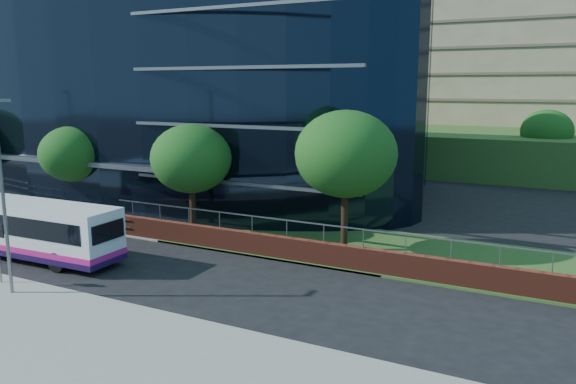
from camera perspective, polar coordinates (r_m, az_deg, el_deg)
The scene contains 10 objects.
far_forecourt at distance 43.45m, azimuth -21.86°, elevation -1.42°, with size 50.00×8.00×0.10m, color gray.
grass_verge at distance 29.09m, azimuth 21.39°, elevation -7.14°, with size 36.00×8.00×0.12m, color #2D511E.
glass_office at distance 48.30m, azimuth -12.01°, elevation 9.77°, with size 44.00×23.10×16.00m.
retaining_wall at distance 26.09m, azimuth 11.77°, elevation -7.37°, with size 34.00×0.40×2.11m.
tree_far_b at distance 39.60m, azimuth -21.04°, elevation 3.63°, with size 4.29×4.29×6.05m.
tree_far_c at distance 32.44m, azimuth -9.81°, elevation 3.35°, with size 4.62×4.62×6.51m.
tree_far_d at distance 28.85m, azimuth 5.88°, elevation 3.85°, with size 5.28×5.28×7.44m.
tree_dist_e at distance 56.90m, azimuth 24.80°, elevation 5.64°, with size 4.62×4.62×6.51m.
streetlight_east at distance 25.36m, azimuth -26.97°, elevation 0.07°, with size 0.15×0.77×8.00m.
city_bus at distance 31.24m, azimuth -24.79°, elevation -3.39°, with size 10.73×2.75×2.88m.
Camera 1 is at (26.37, -16.70, 8.62)m, focal length 35.00 mm.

